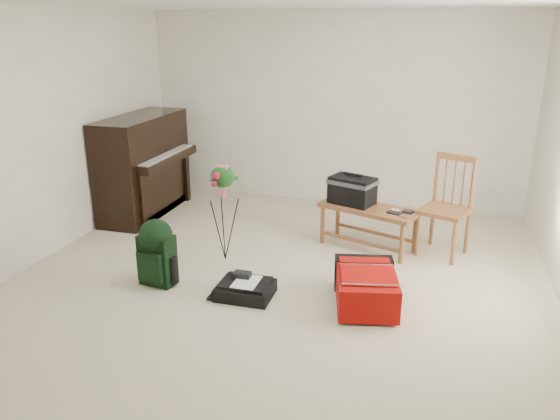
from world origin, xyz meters
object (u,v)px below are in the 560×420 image
(black_duffel, at_px, (245,289))
(red_suitcase, at_px, (367,284))
(piano, at_px, (145,167))
(green_backpack, at_px, (156,249))
(flower_stand, at_px, (224,213))
(bench, at_px, (356,197))
(dining_chair, at_px, (445,207))

(black_duffel, bearing_deg, red_suitcase, 10.25)
(piano, xyz_separation_m, red_suitcase, (3.04, -1.64, -0.43))
(black_duffel, height_order, green_backpack, green_backpack)
(black_duffel, height_order, flower_stand, flower_stand)
(piano, relative_size, bench, 1.33)
(black_duffel, xyz_separation_m, flower_stand, (-0.47, 0.72, 0.43))
(dining_chair, bearing_deg, red_suitcase, -93.98)
(piano, relative_size, black_duffel, 3.08)
(bench, distance_m, flower_stand, 1.43)
(flower_stand, bearing_deg, piano, 142.90)
(black_duffel, relative_size, green_backpack, 0.76)
(green_backpack, bearing_deg, piano, 130.66)
(dining_chair, bearing_deg, bench, -153.73)
(bench, xyz_separation_m, green_backpack, (-1.63, -1.41, -0.22))
(bench, relative_size, dining_chair, 1.07)
(green_backpack, bearing_deg, black_duffel, 8.22)
(red_suitcase, height_order, green_backpack, green_backpack)
(bench, height_order, green_backpack, bench)
(dining_chair, relative_size, red_suitcase, 1.25)
(bench, bearing_deg, flower_stand, -130.08)
(dining_chair, xyz_separation_m, red_suitcase, (-0.63, -1.31, -0.34))
(bench, height_order, red_suitcase, bench)
(piano, relative_size, flower_stand, 1.45)
(dining_chair, distance_m, flower_stand, 2.30)
(piano, xyz_separation_m, black_duffel, (1.99, -1.83, -0.53))
(bench, xyz_separation_m, flower_stand, (-1.24, -0.71, -0.07))
(red_suitcase, distance_m, green_backpack, 1.94)
(black_duffel, xyz_separation_m, green_backpack, (-0.87, 0.01, 0.28))
(red_suitcase, xyz_separation_m, black_duffel, (-1.06, -0.19, -0.09))
(piano, relative_size, green_backpack, 2.35)
(red_suitcase, bearing_deg, piano, 139.42)
(dining_chair, distance_m, green_backpack, 2.96)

